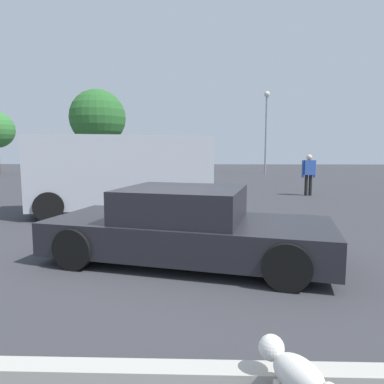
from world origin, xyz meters
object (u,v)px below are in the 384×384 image
Objects in this scene: dog at (293,370)px; pedestrian at (309,171)px; sedan_foreground at (187,227)px; light_post_near at (266,118)px; van_white at (122,171)px.

dog is 12.34m from pedestrian.
pedestrian is at bearing -50.12° from dog.
light_post_near reaches higher than sedan_foreground.
light_post_near reaches higher than pedestrian.
dog is at bearing -99.60° from light_post_near.
sedan_foreground is at bearing -103.29° from light_post_near.
pedestrian is (3.61, 11.77, 0.72)m from dog.
sedan_foreground is 9.62m from pedestrian.
van_white is 0.87× the size of light_post_near.
sedan_foreground is 3.42m from dog.
dog is at bearing -86.74° from van_white.
light_post_near is (7.26, 17.15, 3.06)m from van_white.
light_post_near is at bearing 173.67° from pedestrian.
dog is 0.36× the size of pedestrian.
sedan_foreground is at bearing -82.92° from van_white.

